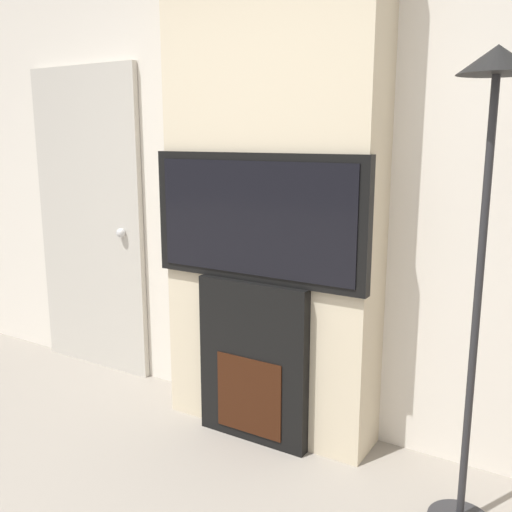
{
  "coord_description": "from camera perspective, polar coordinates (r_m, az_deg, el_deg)",
  "views": [
    {
      "loc": [
        1.46,
        -0.67,
        1.57
      ],
      "look_at": [
        0.0,
        1.71,
        0.98
      ],
      "focal_mm": 40.0,
      "sensor_mm": 36.0,
      "label": 1
    }
  ],
  "objects": [
    {
      "name": "chimney_breast",
      "position": [
        2.92,
        1.52,
        7.55
      ],
      "size": [
        1.15,
        0.29,
        2.7
      ],
      "color": "beige",
      "rests_on": "ground_plane"
    },
    {
      "name": "entry_door",
      "position": [
        3.99,
        -16.29,
        3.29
      ],
      "size": [
        0.93,
        0.09,
        2.01
      ],
      "color": "#BCB7AD",
      "rests_on": "ground_plane"
    },
    {
      "name": "television",
      "position": [
        2.81,
        -0.03,
        3.8
      ],
      "size": [
        1.18,
        0.07,
        0.64
      ],
      "color": "black",
      "rests_on": "fireplace"
    },
    {
      "name": "wall_back",
      "position": [
        3.08,
        3.19,
        7.76
      ],
      "size": [
        6.0,
        0.06,
        2.7
      ],
      "color": "silver",
      "rests_on": "ground_plane"
    },
    {
      "name": "floor_lamp",
      "position": [
        2.25,
        22.16,
        7.25
      ],
      "size": [
        0.28,
        0.28,
        1.88
      ],
      "color": "#262628",
      "rests_on": "ground_plane"
    },
    {
      "name": "fireplace",
      "position": [
        3.01,
        -0.01,
        -10.45
      ],
      "size": [
        0.62,
        0.15,
        0.86
      ],
      "color": "black",
      "rests_on": "ground_plane"
    }
  ]
}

